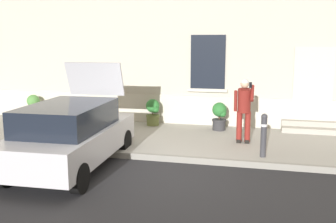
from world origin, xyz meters
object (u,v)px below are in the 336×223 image
(planter_cream, at_px, (34,106))
(planter_terracotta, at_px, (91,109))
(planter_olive, at_px, (153,111))
(bollard_near_person, at_px, (264,134))
(person_on_phone, at_px, (244,107))
(planter_charcoal, at_px, (220,116))
(hatchback_car_silver, at_px, (71,134))

(planter_cream, height_order, planter_terracotta, same)
(planter_cream, xyz_separation_m, planter_olive, (4.35, -0.02, 0.00))
(bollard_near_person, height_order, planter_cream, bollard_near_person)
(person_on_phone, height_order, planter_charcoal, person_on_phone)
(planter_terracotta, xyz_separation_m, planter_olive, (2.18, -0.05, 0.00))
(bollard_near_person, relative_size, planter_charcoal, 1.22)
(planter_cream, xyz_separation_m, planter_charcoal, (6.53, -0.21, 0.00))
(hatchback_car_silver, height_order, planter_charcoal, hatchback_car_silver)
(hatchback_car_silver, xyz_separation_m, planter_charcoal, (2.92, 3.98, -0.19))
(person_on_phone, relative_size, planter_cream, 2.03)
(bollard_near_person, relative_size, planter_terracotta, 1.22)
(person_on_phone, bearing_deg, planter_cream, 172.55)
(planter_olive, xyz_separation_m, planter_charcoal, (2.18, -0.19, 0.00))
(person_on_phone, height_order, planter_terracotta, person_on_phone)
(planter_terracotta, bearing_deg, planter_cream, -179.42)
(person_on_phone, xyz_separation_m, planter_terracotta, (-5.14, 1.66, -0.54))
(hatchback_car_silver, relative_size, bollard_near_person, 3.94)
(planter_olive, height_order, planter_charcoal, same)
(bollard_near_person, height_order, planter_terracotta, bollard_near_person)
(planter_cream, bearing_deg, planter_olive, -0.32)
(hatchback_car_silver, xyz_separation_m, person_on_phone, (3.71, 2.55, 0.35))
(hatchback_car_silver, xyz_separation_m, planter_terracotta, (-1.43, 4.22, -0.19))
(planter_terracotta, bearing_deg, person_on_phone, -17.96)
(planter_cream, bearing_deg, person_on_phone, -12.67)
(hatchback_car_silver, bearing_deg, person_on_phone, 34.52)
(planter_cream, bearing_deg, hatchback_car_silver, -49.34)
(bollard_near_person, relative_size, person_on_phone, 0.60)
(planter_terracotta, bearing_deg, planter_olive, -1.22)
(planter_olive, distance_m, planter_charcoal, 2.18)
(person_on_phone, relative_size, planter_olive, 2.03)
(planter_terracotta, bearing_deg, hatchback_car_silver, -71.30)
(bollard_near_person, distance_m, planter_olive, 4.45)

